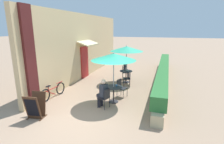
{
  "coord_description": "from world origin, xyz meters",
  "views": [
    {
      "loc": [
        2.91,
        -5.04,
        3.3
      ],
      "look_at": [
        0.15,
        3.61,
        1.0
      ],
      "focal_mm": 28.0,
      "sensor_mm": 36.0,
      "label": 1
    }
  ],
  "objects_px": {
    "patio_umbrella_mid": "(127,49)",
    "patio_umbrella_near": "(114,57)",
    "cafe_chair_mid_right": "(124,71)",
    "seated_patron_near_left": "(103,92)",
    "bicycle_leaning": "(53,91)",
    "cafe_chair_mid_left": "(128,77)",
    "coffee_cup_mid": "(128,70)",
    "patio_table_near": "(114,91)",
    "cafe_chair_near_right": "(121,87)",
    "cafe_chair_near_left": "(105,97)",
    "coffee_cup_near": "(117,85)",
    "menu_board": "(36,106)",
    "patio_table_mid": "(126,74)",
    "seated_patron_mid_right": "(126,69)"
  },
  "relations": [
    {
      "from": "bicycle_leaning",
      "to": "patio_table_mid",
      "type": "bearing_deg",
      "value": 56.73
    },
    {
      "from": "coffee_cup_near",
      "to": "cafe_chair_near_left",
      "type": "bearing_deg",
      "value": -107.58
    },
    {
      "from": "bicycle_leaning",
      "to": "cafe_chair_mid_right",
      "type": "bearing_deg",
      "value": 64.21
    },
    {
      "from": "coffee_cup_near",
      "to": "cafe_chair_mid_left",
      "type": "bearing_deg",
      "value": 89.51
    },
    {
      "from": "bicycle_leaning",
      "to": "patio_umbrella_mid",
      "type": "bearing_deg",
      "value": 56.73
    },
    {
      "from": "coffee_cup_near",
      "to": "cafe_chair_mid_left",
      "type": "distance_m",
      "value": 2.32
    },
    {
      "from": "cafe_chair_near_right",
      "to": "menu_board",
      "type": "height_order",
      "value": "menu_board"
    },
    {
      "from": "patio_umbrella_near",
      "to": "menu_board",
      "type": "bearing_deg",
      "value": -136.23
    },
    {
      "from": "seated_patron_near_left",
      "to": "patio_table_mid",
      "type": "distance_m",
      "value": 3.78
    },
    {
      "from": "patio_umbrella_near",
      "to": "seated_patron_mid_right",
      "type": "relative_size",
      "value": 1.83
    },
    {
      "from": "cafe_chair_near_right",
      "to": "patio_umbrella_mid",
      "type": "relative_size",
      "value": 0.38
    },
    {
      "from": "coffee_cup_mid",
      "to": "patio_table_near",
      "type": "bearing_deg",
      "value": -88.79
    },
    {
      "from": "cafe_chair_near_right",
      "to": "bicycle_leaning",
      "type": "relative_size",
      "value": 0.51
    },
    {
      "from": "patio_table_near",
      "to": "seated_patron_near_left",
      "type": "xyz_separation_m",
      "value": [
        -0.26,
        -0.68,
        0.16
      ]
    },
    {
      "from": "seated_patron_near_left",
      "to": "menu_board",
      "type": "height_order",
      "value": "seated_patron_near_left"
    },
    {
      "from": "cafe_chair_mid_right",
      "to": "coffee_cup_mid",
      "type": "distance_m",
      "value": 0.76
    },
    {
      "from": "cafe_chair_mid_right",
      "to": "coffee_cup_near",
      "type": "bearing_deg",
      "value": -7.86
    },
    {
      "from": "patio_umbrella_near",
      "to": "cafe_chair_near_right",
      "type": "height_order",
      "value": "patio_umbrella_near"
    },
    {
      "from": "cafe_chair_near_left",
      "to": "patio_umbrella_mid",
      "type": "xyz_separation_m",
      "value": [
        0.0,
        3.81,
        1.57
      ]
    },
    {
      "from": "patio_table_near",
      "to": "cafe_chair_near_left",
      "type": "xyz_separation_m",
      "value": [
        -0.15,
        -0.72,
        -0.01
      ]
    },
    {
      "from": "coffee_cup_mid",
      "to": "patio_umbrella_mid",
      "type": "bearing_deg",
      "value": -142.8
    },
    {
      "from": "seated_patron_mid_right",
      "to": "bicycle_leaning",
      "type": "relative_size",
      "value": 0.74
    },
    {
      "from": "coffee_cup_near",
      "to": "seated_patron_mid_right",
      "type": "height_order",
      "value": "seated_patron_mid_right"
    },
    {
      "from": "cafe_chair_near_left",
      "to": "seated_patron_mid_right",
      "type": "xyz_separation_m",
      "value": [
        -0.16,
        4.52,
        0.17
      ]
    },
    {
      "from": "cafe_chair_mid_right",
      "to": "coffee_cup_mid",
      "type": "bearing_deg",
      "value": 13.9
    },
    {
      "from": "cafe_chair_mid_left",
      "to": "cafe_chair_mid_right",
      "type": "distance_m",
      "value": 1.47
    },
    {
      "from": "cafe_chair_near_left",
      "to": "cafe_chair_mid_right",
      "type": "distance_m",
      "value": 4.5
    },
    {
      "from": "seated_patron_near_left",
      "to": "patio_umbrella_near",
      "type": "bearing_deg",
      "value": -2.78
    },
    {
      "from": "cafe_chair_near_left",
      "to": "cafe_chair_mid_right",
      "type": "relative_size",
      "value": 1.0
    },
    {
      "from": "patio_umbrella_near",
      "to": "coffee_cup_mid",
      "type": "height_order",
      "value": "patio_umbrella_near"
    },
    {
      "from": "bicycle_leaning",
      "to": "cafe_chair_mid_left",
      "type": "bearing_deg",
      "value": 47.95
    },
    {
      "from": "cafe_chair_mid_left",
      "to": "menu_board",
      "type": "bearing_deg",
      "value": 135.87
    },
    {
      "from": "seated_patron_near_left",
      "to": "seated_patron_mid_right",
      "type": "distance_m",
      "value": 4.49
    },
    {
      "from": "patio_table_mid",
      "to": "coffee_cup_mid",
      "type": "relative_size",
      "value": 8.65
    },
    {
      "from": "cafe_chair_mid_right",
      "to": "cafe_chair_mid_left",
      "type": "bearing_deg",
      "value": 5.98
    },
    {
      "from": "coffee_cup_near",
      "to": "coffee_cup_mid",
      "type": "distance_m",
      "value": 3.05
    },
    {
      "from": "cafe_chair_mid_right",
      "to": "seated_patron_near_left",
      "type": "bearing_deg",
      "value": -13.99
    },
    {
      "from": "cafe_chair_near_left",
      "to": "coffee_cup_near",
      "type": "relative_size",
      "value": 9.67
    },
    {
      "from": "coffee_cup_mid",
      "to": "cafe_chair_near_right",
      "type": "bearing_deg",
      "value": -84.88
    },
    {
      "from": "patio_umbrella_mid",
      "to": "cafe_chair_mid_right",
      "type": "bearing_deg",
      "value": 112.1
    },
    {
      "from": "patio_table_near",
      "to": "patio_table_mid",
      "type": "relative_size",
      "value": 1.0
    },
    {
      "from": "patio_table_near",
      "to": "cafe_chair_near_left",
      "type": "distance_m",
      "value": 0.73
    },
    {
      "from": "bicycle_leaning",
      "to": "menu_board",
      "type": "xyz_separation_m",
      "value": [
        0.56,
        -1.82,
        0.14
      ]
    },
    {
      "from": "patio_umbrella_mid",
      "to": "coffee_cup_mid",
      "type": "distance_m",
      "value": 1.32
    },
    {
      "from": "patio_table_near",
      "to": "bicycle_leaning",
      "type": "distance_m",
      "value": 2.95
    },
    {
      "from": "cafe_chair_near_right",
      "to": "coffee_cup_mid",
      "type": "height_order",
      "value": "cafe_chair_near_right"
    },
    {
      "from": "bicycle_leaning",
      "to": "cafe_chair_near_left",
      "type": "bearing_deg",
      "value": -1.0
    },
    {
      "from": "patio_table_near",
      "to": "menu_board",
      "type": "height_order",
      "value": "menu_board"
    },
    {
      "from": "patio_umbrella_mid",
      "to": "patio_umbrella_near",
      "type": "bearing_deg",
      "value": -87.27
    },
    {
      "from": "coffee_cup_near",
      "to": "cafe_chair_mid_left",
      "type": "height_order",
      "value": "cafe_chair_mid_left"
    }
  ]
}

